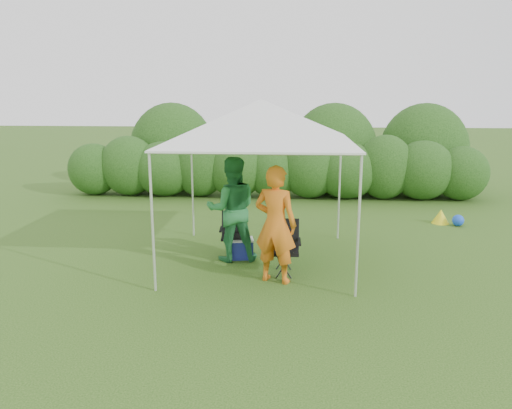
# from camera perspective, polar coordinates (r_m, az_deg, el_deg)

# --- Properties ---
(ground) EXTENTS (70.00, 70.00, 0.00)m
(ground) POSITION_cam_1_polar(r_m,az_deg,el_deg) (8.51, 0.29, -7.52)
(ground) COLOR #3D631F
(hedge) EXTENTS (11.90, 1.53, 1.80)m
(hedge) POSITION_cam_1_polar(r_m,az_deg,el_deg) (14.14, 1.94, 4.11)
(hedge) COLOR #29551A
(hedge) RESTS_ON ground
(canopy) EXTENTS (3.10, 3.10, 2.83)m
(canopy) POSITION_cam_1_polar(r_m,az_deg,el_deg) (8.49, 0.54, 9.47)
(canopy) COLOR silver
(canopy) RESTS_ON ground
(chair_right) EXTENTS (0.56, 0.51, 0.89)m
(chair_right) POSITION_cam_1_polar(r_m,az_deg,el_deg) (8.29, 3.20, -4.44)
(chair_right) COLOR black
(chair_right) RESTS_ON ground
(chair_left) EXTENTS (0.52, 0.48, 0.81)m
(chair_left) POSITION_cam_1_polar(r_m,az_deg,el_deg) (9.17, -2.54, -3.02)
(chair_left) COLOR black
(chair_left) RESTS_ON ground
(man) EXTENTS (0.79, 0.64, 1.87)m
(man) POSITION_cam_1_polar(r_m,az_deg,el_deg) (7.77, 2.24, -2.29)
(man) COLOR orange
(man) RESTS_ON ground
(woman) EXTENTS (1.02, 0.86, 1.86)m
(woman) POSITION_cam_1_polar(r_m,az_deg,el_deg) (8.79, -2.76, -0.54)
(woman) COLOR #27783D
(woman) RESTS_ON ground
(cooler) EXTENTS (0.48, 0.38, 0.36)m
(cooler) POSITION_cam_1_polar(r_m,az_deg,el_deg) (9.06, -1.69, -5.02)
(cooler) COLOR navy
(cooler) RESTS_ON ground
(bottle) EXTENTS (0.07, 0.07, 0.26)m
(bottle) POSITION_cam_1_polar(r_m,az_deg,el_deg) (8.92, -1.35, -3.20)
(bottle) COLOR #592D0C
(bottle) RESTS_ON cooler
(lawn_toy) EXTENTS (0.65, 0.54, 0.32)m
(lawn_toy) POSITION_cam_1_polar(r_m,az_deg,el_deg) (12.14, 20.81, -1.40)
(lawn_toy) COLOR yellow
(lawn_toy) RESTS_ON ground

